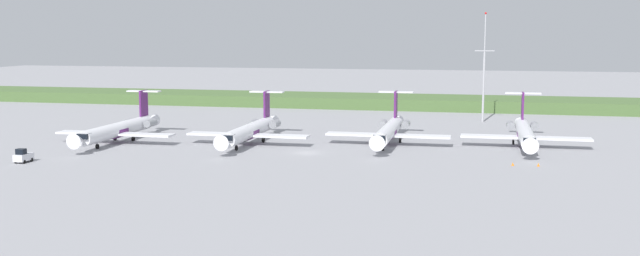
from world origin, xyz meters
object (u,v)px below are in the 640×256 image
regional_jet_fourth (525,132)px  antenna_mast (484,77)px  safety_cone_mid_marker (538,165)px  regional_jet_nearest (119,129)px  regional_jet_second (251,130)px  safety_cone_front_marker (513,164)px  baggage_tug (23,156)px  regional_jet_third (389,130)px

regional_jet_fourth → antenna_mast: size_ratio=1.24×
regional_jet_fourth → safety_cone_mid_marker: 20.13m
regional_jet_nearest → regional_jet_fourth: bearing=9.0°
regional_jet_second → antenna_mast: bearing=45.2°
regional_jet_fourth → safety_cone_front_marker: regional_jet_fourth is taller
antenna_mast → safety_cone_front_marker: size_ratio=45.59×
regional_jet_nearest → antenna_mast: (66.84, 46.33, 7.84)m
regional_jet_second → regional_jet_fourth: size_ratio=1.00×
regional_jet_fourth → baggage_tug: (-78.83, -34.46, -1.53)m
safety_cone_mid_marker → regional_jet_fourth: bearing=92.8°
regional_jet_nearest → regional_jet_third: 50.66m
regional_jet_third → antenna_mast: bearing=65.4°
regional_jet_second → antenna_mast: size_ratio=1.24×
regional_jet_third → safety_cone_mid_marker: bearing=-34.4°
regional_jet_second → regional_jet_third: same height
regional_jet_nearest → safety_cone_mid_marker: bearing=-6.3°
regional_jet_fourth → safety_cone_front_marker: (-2.86, -20.27, -2.26)m
regional_jet_third → safety_cone_mid_marker: 30.91m
regional_jet_nearest → regional_jet_fourth: same height
regional_jet_nearest → safety_cone_front_marker: size_ratio=56.36×
antenna_mast → safety_cone_front_marker: (4.58, -54.90, -10.10)m
regional_jet_second → safety_cone_front_marker: regional_jet_second is taller
regional_jet_third → safety_cone_mid_marker: size_ratio=56.36×
regional_jet_nearest → safety_cone_front_marker: (71.42, -8.57, -2.26)m
antenna_mast → safety_cone_mid_marker: size_ratio=45.59×
regional_jet_third → safety_cone_front_marker: bearing=-39.4°
antenna_mast → regional_jet_second: bearing=-134.8°
regional_jet_third → regional_jet_fourth: 24.59m
regional_jet_third → baggage_tug: (-54.38, -31.91, -1.53)m
regional_jet_nearest → baggage_tug: size_ratio=9.69×
baggage_tug → regional_jet_third: bearing=30.4°
antenna_mast → safety_cone_front_marker: antenna_mast is taller
antenna_mast → regional_jet_fourth: bearing=-77.9°
regional_jet_second → baggage_tug: bearing=-137.7°
regional_jet_third → antenna_mast: antenna_mast is taller
regional_jet_nearest → regional_jet_second: bearing=8.8°
regional_jet_second → safety_cone_mid_marker: regional_jet_second is taller
regional_jet_fourth → regional_jet_nearest: bearing=-171.0°
safety_cone_mid_marker → regional_jet_third: bearing=145.6°
antenna_mast → baggage_tug: antenna_mast is taller
baggage_tug → safety_cone_front_marker: 77.29m
regional_jet_second → regional_jet_fourth: (49.59, 7.89, 0.00)m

